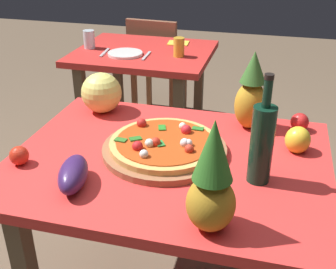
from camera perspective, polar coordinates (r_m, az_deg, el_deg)
The scene contains 19 objects.
display_table at distance 1.60m, azimuth 0.13°, elevation -6.11°, with size 1.15×0.89×0.76m.
background_table at distance 2.87m, azimuth -3.25°, elevation 8.70°, with size 0.88×0.74×0.76m.
dining_chair at distance 3.48m, azimuth -1.55°, elevation 9.49°, with size 0.43×0.43×0.85m.
pizza_board at distance 1.58m, azimuth -0.46°, elevation -2.01°, with size 0.46×0.46×0.03m, color #975F3E.
pizza at distance 1.57m, azimuth -0.48°, elevation -1.15°, with size 0.41×0.41×0.06m.
wine_bottle at distance 1.39m, azimuth 12.46°, elevation -1.05°, with size 0.08×0.08×0.37m.
pineapple_left at distance 1.75m, azimuth 11.11°, elevation 5.30°, with size 0.13×0.13×0.32m.
pineapple_right at distance 1.15m, azimuth 5.90°, elevation -6.45°, with size 0.14×0.14×0.34m.
melon at distance 1.91m, azimuth -8.91°, elevation 5.55°, with size 0.18×0.18×0.18m, color #EADF6C.
bell_pepper at distance 1.65m, azimuth 16.99°, elevation -0.69°, with size 0.09×0.09×0.10m, color yellow.
eggplant at distance 1.41m, azimuth -12.58°, elevation -5.19°, with size 0.20×0.09×0.09m, color #3C2158.
tomato_beside_pepper at distance 1.81m, azimuth 17.23°, elevation 1.62°, with size 0.07×0.07×0.07m, color red.
tomato_near_board at distance 1.59m, azimuth -19.33°, elevation -2.68°, with size 0.07×0.07×0.07m, color red.
drinking_glass_juice at distance 2.69m, azimuth 1.47°, elevation 11.62°, with size 0.07×0.07×0.12m, color gold.
drinking_glass_water at distance 2.91m, azimuth -10.52°, elevation 12.44°, with size 0.07×0.07×0.12m, color silver.
dinner_plate at distance 2.75m, azimuth -5.76°, elevation 10.74°, with size 0.22×0.22×0.02m, color white.
fork_utensil at distance 2.80m, azimuth -8.50°, elevation 10.81°, with size 0.02×0.18×0.01m, color silver.
knife_utensil at distance 2.70m, azimuth -2.93°, elevation 10.49°, with size 0.02×0.18×0.01m, color silver.
napkin_folded at distance 2.99m, azimuth 1.38°, elevation 12.16°, with size 0.14×0.12×0.01m, color yellow.
Camera 1 is at (0.34, -1.29, 1.55)m, focal length 45.47 mm.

